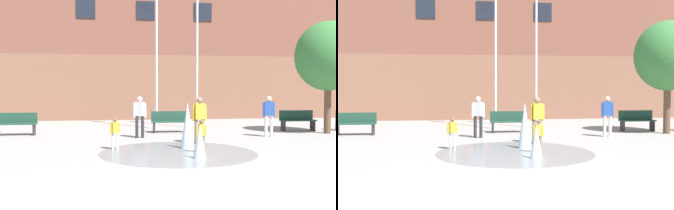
% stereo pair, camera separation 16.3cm
% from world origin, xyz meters
% --- Properties ---
extents(ground_plane, '(100.00, 100.00, 0.00)m').
position_xyz_m(ground_plane, '(0.00, 0.00, 0.00)').
color(ground_plane, gray).
extents(library_building, '(36.00, 6.05, 8.69)m').
position_xyz_m(library_building, '(0.00, 19.95, 4.34)').
color(library_building, brown).
rests_on(library_building, ground).
extents(splash_fountain, '(4.65, 4.65, 1.46)m').
position_xyz_m(splash_fountain, '(0.19, 4.87, 0.45)').
color(splash_fountain, gray).
rests_on(splash_fountain, ground).
extents(park_bench_far_left, '(1.60, 0.44, 0.91)m').
position_xyz_m(park_bench_far_left, '(-5.85, 9.89, 0.48)').
color(park_bench_far_left, '#28282D').
rests_on(park_bench_far_left, ground).
extents(park_bench_center, '(1.60, 0.44, 0.91)m').
position_xyz_m(park_bench_center, '(0.45, 10.04, 0.48)').
color(park_bench_center, '#28282D').
rests_on(park_bench_center, ground).
extents(park_bench_under_right_flagpole, '(1.60, 0.44, 0.91)m').
position_xyz_m(park_bench_under_right_flagpole, '(6.22, 9.93, 0.48)').
color(park_bench_under_right_flagpole, '#28282D').
rests_on(park_bench_under_right_flagpole, ground).
extents(child_in_fountain, '(0.31, 0.22, 0.99)m').
position_xyz_m(child_in_fountain, '(0.56, 4.57, 0.58)').
color(child_in_fountain, '#89755B').
rests_on(child_in_fountain, ground).
extents(teen_by_trashcan, '(0.50, 0.28, 1.59)m').
position_xyz_m(teen_by_trashcan, '(4.05, 7.97, 0.93)').
color(teen_by_trashcan, silver).
rests_on(teen_by_trashcan, ground).
extents(adult_watching, '(0.50, 0.37, 1.59)m').
position_xyz_m(adult_watching, '(-0.97, 8.35, 0.93)').
color(adult_watching, '#28282D').
rests_on(adult_watching, ground).
extents(child_with_pink_shirt, '(0.31, 0.22, 0.99)m').
position_xyz_m(child_with_pink_shirt, '(-1.94, 5.57, 0.58)').
color(child_with_pink_shirt, silver).
rests_on(child_with_pink_shirt, ground).
extents(adult_near_bench, '(0.50, 0.25, 1.59)m').
position_xyz_m(adult_near_bench, '(0.95, 6.54, 0.93)').
color(adult_near_bench, '#89755B').
rests_on(adult_near_bench, ground).
extents(flagpole_left, '(0.80, 0.10, 8.46)m').
position_xyz_m(flagpole_left, '(0.08, 11.59, 4.48)').
color(flagpole_left, silver).
rests_on(flagpole_left, ground).
extents(flagpole_right, '(0.80, 0.10, 7.87)m').
position_xyz_m(flagpole_right, '(2.01, 11.59, 4.18)').
color(flagpole_right, silver).
rests_on(flagpole_right, ground).
extents(street_tree_near_building, '(2.74, 2.74, 4.71)m').
position_xyz_m(street_tree_near_building, '(6.97, 8.74, 3.24)').
color(street_tree_near_building, brown).
rests_on(street_tree_near_building, ground).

